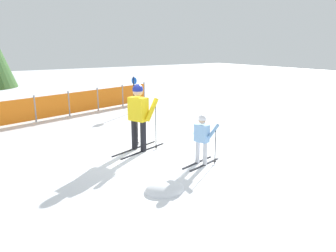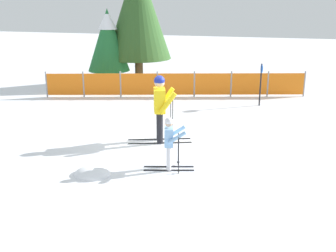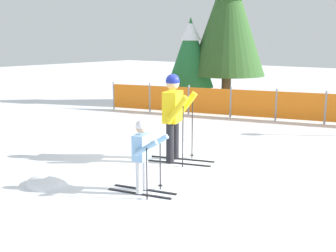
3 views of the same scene
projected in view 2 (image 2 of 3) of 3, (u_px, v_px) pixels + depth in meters
ground_plane at (170, 139)px, 10.94m from camera, size 60.00×60.00×0.00m
skier_adult at (160, 103)px, 10.49m from camera, size 1.64×0.90×1.71m
skier_child at (170, 139)px, 8.87m from camera, size 1.11×0.59×1.15m
safety_fence at (176, 84)px, 15.50m from camera, size 9.22×2.64×0.95m
conifer_far at (108, 39)px, 16.88m from camera, size 1.69×1.69×3.13m
conifer_near at (138, 8)px, 17.13m from camera, size 2.73×2.73×5.07m
trail_marker at (261, 80)px, 14.10m from camera, size 0.09×0.28×1.43m
snow_mound at (93, 175)px, 8.77m from camera, size 0.77×0.66×0.31m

